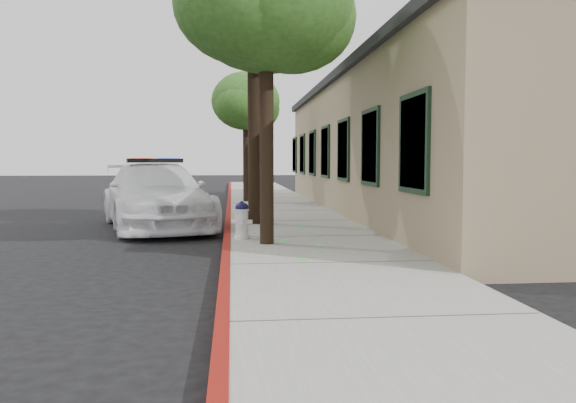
% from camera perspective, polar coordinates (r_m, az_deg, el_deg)
% --- Properties ---
extents(ground, '(120.00, 120.00, 0.00)m').
position_cam_1_polar(ground, '(8.44, -6.66, -7.24)').
color(ground, black).
rests_on(ground, ground).
extents(sidewalk, '(3.20, 60.00, 0.15)m').
position_cam_1_polar(sidewalk, '(11.48, 1.64, -3.84)').
color(sidewalk, gray).
rests_on(sidewalk, ground).
extents(red_curb, '(0.14, 60.00, 0.16)m').
position_cam_1_polar(red_curb, '(11.38, -6.09, -3.89)').
color(red_curb, maroon).
rests_on(red_curb, ground).
extents(clapboard_building, '(7.30, 20.89, 4.24)m').
position_cam_1_polar(clapboard_building, '(18.48, 15.14, 5.39)').
color(clapboard_building, '#90755E').
rests_on(clapboard_building, ground).
extents(police_car, '(3.65, 5.92, 1.72)m').
position_cam_1_polar(police_car, '(14.40, -13.05, 0.58)').
color(police_car, white).
rests_on(police_car, ground).
extents(fire_hydrant, '(0.42, 0.36, 0.72)m').
position_cam_1_polar(fire_hydrant, '(11.11, -4.63, -1.83)').
color(fire_hydrant, white).
rests_on(fire_hydrant, sidewalk).
extents(street_tree_near, '(3.29, 3.12, 5.72)m').
position_cam_1_polar(street_tree_near, '(10.69, -2.12, 19.05)').
color(street_tree_near, black).
rests_on(street_tree_near, sidewalk).
extents(street_tree_mid, '(3.60, 3.73, 6.88)m').
position_cam_1_polar(street_tree_mid, '(14.24, -3.45, 19.04)').
color(street_tree_mid, black).
rests_on(street_tree_mid, sidewalk).
extents(street_tree_far, '(2.56, 2.65, 4.81)m').
position_cam_1_polar(street_tree_far, '(21.57, -4.13, 9.66)').
color(street_tree_far, black).
rests_on(street_tree_far, sidewalk).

